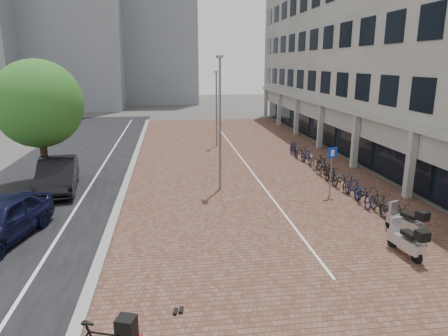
# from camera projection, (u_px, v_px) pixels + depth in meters

# --- Properties ---
(ground) EXTENTS (140.00, 140.00, 0.00)m
(ground) POSITION_uv_depth(u_px,v_px,m) (246.00, 243.00, 14.95)
(ground) COLOR #474442
(ground) RESTS_ON ground
(plaza_brick) EXTENTS (14.50, 42.00, 0.04)m
(plaza_brick) POSITION_uv_depth(u_px,v_px,m) (242.00, 163.00, 26.71)
(plaza_brick) COLOR brown
(plaza_brick) RESTS_ON ground
(street_asphalt) EXTENTS (8.00, 50.00, 0.03)m
(street_asphalt) POSITION_uv_depth(u_px,v_px,m) (69.00, 169.00, 25.29)
(street_asphalt) COLOR black
(street_asphalt) RESTS_ON ground
(curb) EXTENTS (0.35, 42.00, 0.14)m
(curb) POSITION_uv_depth(u_px,v_px,m) (132.00, 166.00, 25.78)
(curb) COLOR gray
(curb) RESTS_ON ground
(lane_line) EXTENTS (0.12, 44.00, 0.00)m
(lane_line) POSITION_uv_depth(u_px,v_px,m) (102.00, 167.00, 25.55)
(lane_line) COLOR white
(lane_line) RESTS_ON street_asphalt
(parking_line) EXTENTS (0.10, 30.00, 0.00)m
(parking_line) POSITION_uv_depth(u_px,v_px,m) (245.00, 163.00, 26.73)
(parking_line) COLOR white
(parking_line) RESTS_ON plaza_brick
(office_building) EXTENTS (8.40, 40.00, 15.00)m
(office_building) POSITION_uv_depth(u_px,v_px,m) (380.00, 34.00, 29.82)
(office_building) COLOR #AAAAA5
(office_building) RESTS_ON ground
(bg_towers) EXTENTS (33.00, 23.00, 32.00)m
(bg_towers) POSITION_uv_depth(u_px,v_px,m) (81.00, 7.00, 56.48)
(bg_towers) COLOR gray
(bg_towers) RESTS_ON ground
(car_navy) EXTENTS (3.07, 5.19, 1.66)m
(car_navy) POSITION_uv_depth(u_px,v_px,m) (0.00, 220.00, 14.89)
(car_navy) COLOR black
(car_navy) RESTS_ON ground
(car_dark) EXTENTS (2.51, 5.30, 1.68)m
(car_dark) POSITION_uv_depth(u_px,v_px,m) (58.00, 175.00, 20.87)
(car_dark) COLOR black
(car_dark) RESTS_ON ground
(shoes) EXTENTS (0.40, 0.35, 0.09)m
(shoes) POSITION_uv_depth(u_px,v_px,m) (178.00, 312.00, 10.73)
(shoes) COLOR black
(shoes) RESTS_ON ground
(scooter_front) EXTENTS (1.07, 1.84, 1.21)m
(scooter_front) POSITION_uv_depth(u_px,v_px,m) (405.00, 220.00, 15.48)
(scooter_front) COLOR #96979B
(scooter_front) RESTS_ON ground
(scooter_back) EXTENTS (0.75, 1.81, 1.21)m
(scooter_back) POSITION_uv_depth(u_px,v_px,m) (406.00, 239.00, 13.82)
(scooter_back) COLOR #B1B2B7
(scooter_back) RESTS_ON ground
(parking_sign) EXTENTS (0.51, 0.17, 2.48)m
(parking_sign) POSITION_uv_depth(u_px,v_px,m) (332.00, 164.00, 19.70)
(parking_sign) COLOR slate
(parking_sign) RESTS_ON ground
(lamp_near) EXTENTS (0.12, 0.12, 6.72)m
(lamp_near) POSITION_uv_depth(u_px,v_px,m) (220.00, 126.00, 20.27)
(lamp_near) COLOR slate
(lamp_near) RESTS_ON ground
(lamp_far) EXTENTS (0.12, 0.12, 5.75)m
(lamp_far) POSITION_uv_depth(u_px,v_px,m) (216.00, 110.00, 31.23)
(lamp_far) COLOR gray
(lamp_far) RESTS_ON ground
(street_tree) EXTENTS (4.58, 4.58, 6.66)m
(street_tree) POSITION_uv_depth(u_px,v_px,m) (41.00, 106.00, 21.21)
(street_tree) COLOR #382619
(street_tree) RESTS_ON ground
(bike_row) EXTENTS (1.21, 15.83, 1.05)m
(bike_row) POSITION_uv_depth(u_px,v_px,m) (326.00, 169.00, 23.19)
(bike_row) COLOR black
(bike_row) RESTS_ON ground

